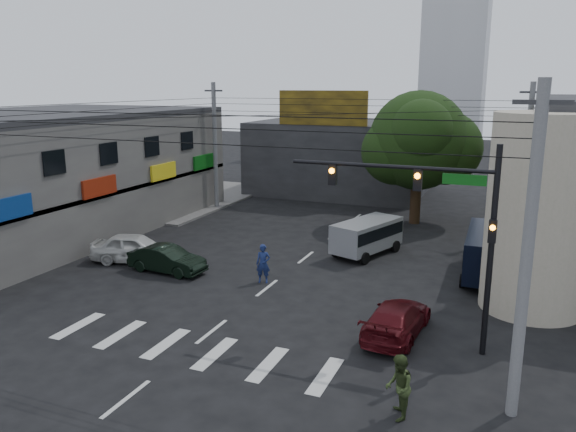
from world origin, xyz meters
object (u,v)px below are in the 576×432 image
Objects in this scene: dark_sedan at (167,259)px; pedestrian_olive at (399,387)px; street_tree at (419,141)px; utility_pole_far_right at (526,161)px; maroon_sedan at (397,319)px; traffic_gantry at (441,213)px; navy_van at (490,255)px; silver_minivan at (367,238)px; utility_pole_near_right at (527,257)px; utility_pole_far_left at (215,147)px; traffic_officer at (263,264)px; white_compact at (135,248)px.

dark_sedan is 15.36m from pedestrian_olive.
street_tree is 6.63m from utility_pole_far_right.
maroon_sedan is at bearing -99.79° from dark_sedan.
street_tree reaches higher than pedestrian_olive.
traffic_gantry is 0.78× the size of utility_pole_far_right.
utility_pole_far_right is 22.39m from pedestrian_olive.
navy_van is at bearing -66.94° from dark_sedan.
traffic_gantry is 17.21m from utility_pole_far_right.
utility_pole_far_right reaches higher than silver_minivan.
utility_pole_far_left is (-21.00, 20.50, 0.00)m from utility_pole_near_right.
traffic_officer is at bearing -107.29° from street_tree.
traffic_gantry is at bearing -99.96° from dark_sedan.
traffic_gantry is (3.82, -18.00, -0.64)m from street_tree.
dark_sedan is 0.71× the size of navy_van.
utility_pole_near_right is at bearing 100.32° from pedestrian_olive.
white_compact is at bearing 162.20° from traffic_officer.
pedestrian_olive is at bearing 171.51° from navy_van.
dark_sedan is 15.60m from navy_van.
utility_pole_far_right is 2.28× the size of dark_sedan.
street_tree is 4.75× the size of traffic_officer.
utility_pole_far_left is at bearing -176.05° from street_tree.
traffic_gantry is at bearing 169.29° from maroon_sedan.
utility_pole_far_left is 15.22m from dark_sedan.
white_compact is at bearing -144.74° from utility_pole_far_right.
maroon_sedan is at bearing -44.47° from utility_pole_far_left.
traffic_officer is at bearing -53.12° from utility_pole_far_left.
white_compact is 1.01× the size of silver_minivan.
street_tree is 0.95× the size of utility_pole_near_right.
utility_pole_far_left is at bearing -40.27° from maroon_sedan.
street_tree is 11.76m from navy_van.
white_compact is at bearing -134.76° from pedestrian_olive.
traffic_officer is 0.99× the size of pedestrian_olive.
utility_pole_far_left is at bearing 180.00° from utility_pole_far_right.
traffic_officer is (-8.30, 3.64, -3.92)m from traffic_gantry.
traffic_gantry reaches higher than pedestrian_olive.
white_compact is (-11.97, -14.06, -4.72)m from street_tree.
utility_pole_far_left reaches higher than street_tree.
utility_pole_near_right is at bearing -44.31° from utility_pole_far_left.
utility_pole_near_right is 1.94× the size of silver_minivan.
maroon_sedan is 10.09m from silver_minivan.
navy_van reaches higher than silver_minivan.
utility_pole_far_left is 2.28× the size of dark_sedan.
street_tree is 18.42m from traffic_gantry.
utility_pole_far_left reaches higher than silver_minivan.
silver_minivan is 6.52m from navy_van.
utility_pole_near_right is 2.28× the size of dark_sedan.
street_tree reaches higher than traffic_officer.
traffic_gantry is at bearing -78.01° from street_tree.
dark_sedan is 0.85× the size of white_compact.
utility_pole_far_left reaches higher than pedestrian_olive.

